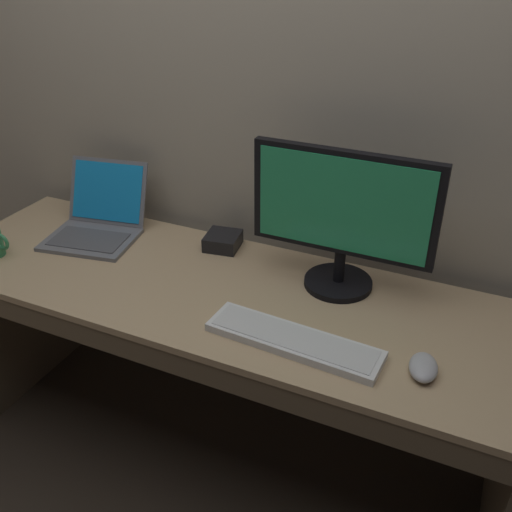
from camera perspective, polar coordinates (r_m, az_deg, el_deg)
ground_plane at (r=2.24m, az=-3.33°, el=-18.96°), size 14.00×14.00×0.00m
back_wall at (r=1.83m, az=1.23°, el=22.96°), size 3.74×0.04×2.92m
desk at (r=1.88m, az=-3.96°, el=-9.20°), size 1.90×0.61×0.73m
laptop_space_gray at (r=2.10m, az=-15.71°, el=3.17°), size 0.35×0.37×0.23m
external_monitor at (r=1.64m, az=8.66°, el=4.00°), size 0.54×0.21×0.44m
wired_keyboard at (r=1.52m, az=3.77°, el=-8.43°), size 0.48×0.15×0.02m
computer_mouse at (r=1.48m, az=16.41°, el=-10.64°), size 0.09×0.12×0.04m
external_drive_box at (r=1.95m, az=-3.34°, el=1.53°), size 0.13×0.13×0.05m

